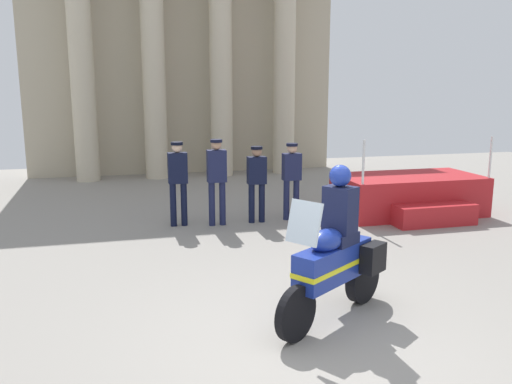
{
  "coord_description": "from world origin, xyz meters",
  "views": [
    {
      "loc": [
        -2.06,
        -5.07,
        2.79
      ],
      "look_at": [
        -0.0,
        2.94,
        1.14
      ],
      "focal_mm": 36.93,
      "sensor_mm": 36.0,
      "label": 1
    }
  ],
  "objects_px": {
    "motorcycle_with_rider": "(336,256)",
    "officer_in_row_3": "(292,175)",
    "officer_in_row_2": "(257,178)",
    "officer_in_row_0": "(178,177)",
    "officer_in_row_1": "(217,175)",
    "reviewing_stand": "(410,196)"
  },
  "relations": [
    {
      "from": "officer_in_row_3",
      "to": "motorcycle_with_rider",
      "type": "distance_m",
      "value": 4.94
    },
    {
      "from": "officer_in_row_0",
      "to": "officer_in_row_3",
      "type": "bearing_deg",
      "value": 177.58
    },
    {
      "from": "officer_in_row_2",
      "to": "officer_in_row_1",
      "type": "bearing_deg",
      "value": 0.94
    },
    {
      "from": "officer_in_row_0",
      "to": "motorcycle_with_rider",
      "type": "bearing_deg",
      "value": 104.83
    },
    {
      "from": "officer_in_row_0",
      "to": "officer_in_row_3",
      "type": "xyz_separation_m",
      "value": [
        2.39,
        -0.07,
        -0.05
      ]
    },
    {
      "from": "reviewing_stand",
      "to": "officer_in_row_0",
      "type": "height_order",
      "value": "reviewing_stand"
    },
    {
      "from": "officer_in_row_3",
      "to": "motorcycle_with_rider",
      "type": "height_order",
      "value": "motorcycle_with_rider"
    },
    {
      "from": "officer_in_row_1",
      "to": "officer_in_row_0",
      "type": "bearing_deg",
      "value": -11.9
    },
    {
      "from": "officer_in_row_0",
      "to": "motorcycle_with_rider",
      "type": "xyz_separation_m",
      "value": [
        1.37,
        -4.9,
        -0.22
      ]
    },
    {
      "from": "officer_in_row_1",
      "to": "officer_in_row_3",
      "type": "distance_m",
      "value": 1.63
    },
    {
      "from": "officer_in_row_3",
      "to": "motorcycle_with_rider",
      "type": "relative_size",
      "value": 0.86
    },
    {
      "from": "officer_in_row_1",
      "to": "officer_in_row_3",
      "type": "bearing_deg",
      "value": -177.86
    },
    {
      "from": "reviewing_stand",
      "to": "motorcycle_with_rider",
      "type": "xyz_separation_m",
      "value": [
        -3.73,
        -4.62,
        0.38
      ]
    },
    {
      "from": "officer_in_row_3",
      "to": "officer_in_row_2",
      "type": "bearing_deg",
      "value": 3.44
    },
    {
      "from": "officer_in_row_0",
      "to": "officer_in_row_1",
      "type": "relative_size",
      "value": 0.97
    },
    {
      "from": "officer_in_row_2",
      "to": "motorcycle_with_rider",
      "type": "distance_m",
      "value": 4.78
    },
    {
      "from": "officer_in_row_0",
      "to": "officer_in_row_2",
      "type": "distance_m",
      "value": 1.62
    },
    {
      "from": "motorcycle_with_rider",
      "to": "officer_in_row_3",
      "type": "bearing_deg",
      "value": -136.15
    },
    {
      "from": "officer_in_row_2",
      "to": "motorcycle_with_rider",
      "type": "bearing_deg",
      "value": 86.29
    },
    {
      "from": "reviewing_stand",
      "to": "motorcycle_with_rider",
      "type": "distance_m",
      "value": 5.95
    },
    {
      "from": "officer_in_row_0",
      "to": "officer_in_row_1",
      "type": "height_order",
      "value": "officer_in_row_1"
    },
    {
      "from": "officer_in_row_0",
      "to": "officer_in_row_3",
      "type": "height_order",
      "value": "officer_in_row_0"
    }
  ]
}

